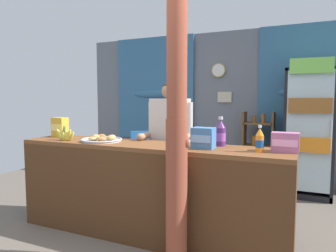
% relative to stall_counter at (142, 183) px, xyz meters
% --- Properties ---
extents(ground_plane, '(7.64, 7.64, 0.00)m').
position_rel_stall_counter_xyz_m(ground_plane, '(0.13, 0.90, -0.58)').
color(ground_plane, '#665B51').
extents(back_wall_curtained, '(5.30, 0.22, 2.54)m').
position_rel_stall_counter_xyz_m(back_wall_curtained, '(0.12, 2.71, 0.73)').
color(back_wall_curtained, slate).
rests_on(back_wall_curtained, ground).
extents(stall_counter, '(2.78, 0.55, 0.95)m').
position_rel_stall_counter_xyz_m(stall_counter, '(0.00, 0.00, 0.00)').
color(stall_counter, brown).
rests_on(stall_counter, ground).
extents(timber_post, '(0.20, 0.18, 2.47)m').
position_rel_stall_counter_xyz_m(timber_post, '(0.49, -0.30, 0.60)').
color(timber_post, brown).
rests_on(timber_post, ground).
extents(drink_fridge, '(0.65, 0.69, 1.93)m').
position_rel_stall_counter_xyz_m(drink_fridge, '(1.48, 2.22, 0.48)').
color(drink_fridge, black).
rests_on(drink_fridge, ground).
extents(bottle_shelf_rack, '(0.48, 0.28, 1.19)m').
position_rel_stall_counter_xyz_m(bottle_shelf_rack, '(0.77, 2.38, 0.04)').
color(bottle_shelf_rack, brown).
rests_on(bottle_shelf_rack, ground).
extents(plastic_lawn_chair, '(0.59, 0.59, 0.86)m').
position_rel_stall_counter_xyz_m(plastic_lawn_chair, '(-0.95, 1.77, -0.08)').
color(plastic_lawn_chair, '#3884D6').
rests_on(plastic_lawn_chair, ground).
extents(shopkeeper, '(0.53, 0.42, 1.58)m').
position_rel_stall_counter_xyz_m(shopkeeper, '(0.05, 0.56, 0.42)').
color(shopkeeper, '#28282D').
rests_on(shopkeeper, ground).
extents(soda_bottle_grape_soda, '(0.10, 0.10, 0.28)m').
position_rel_stall_counter_xyz_m(soda_bottle_grape_soda, '(0.70, 0.28, 0.49)').
color(soda_bottle_grape_soda, '#56286B').
rests_on(soda_bottle_grape_soda, stall_counter).
extents(soda_bottle_orange_soda, '(0.07, 0.07, 0.23)m').
position_rel_stall_counter_xyz_m(soda_bottle_orange_soda, '(1.09, 0.08, 0.47)').
color(soda_bottle_orange_soda, orange).
rests_on(soda_bottle_orange_soda, stall_counter).
extents(snack_box_biscuit, '(0.20, 0.15, 0.19)m').
position_rel_stall_counter_xyz_m(snack_box_biscuit, '(0.60, 0.07, 0.46)').
color(snack_box_biscuit, '#3D75B7').
rests_on(snack_box_biscuit, stall_counter).
extents(snack_box_wafer, '(0.22, 0.13, 0.17)m').
position_rel_stall_counter_xyz_m(snack_box_wafer, '(1.29, 0.17, 0.45)').
color(snack_box_wafer, '#B76699').
rests_on(snack_box_wafer, stall_counter).
extents(snack_box_choco_powder, '(0.16, 0.12, 0.23)m').
position_rel_stall_counter_xyz_m(snack_box_choco_powder, '(-1.21, 0.20, 0.48)').
color(snack_box_choco_powder, gold).
rests_on(snack_box_choco_powder, stall_counter).
extents(pastry_tray, '(0.43, 0.43, 0.07)m').
position_rel_stall_counter_xyz_m(pastry_tray, '(-0.52, 0.07, 0.39)').
color(pastry_tray, '#BCBCC1').
rests_on(pastry_tray, stall_counter).
extents(banana_bunch, '(0.26, 0.06, 0.16)m').
position_rel_stall_counter_xyz_m(banana_bunch, '(-0.93, -0.03, 0.43)').
color(banana_bunch, '#DBCC42').
rests_on(banana_bunch, stall_counter).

